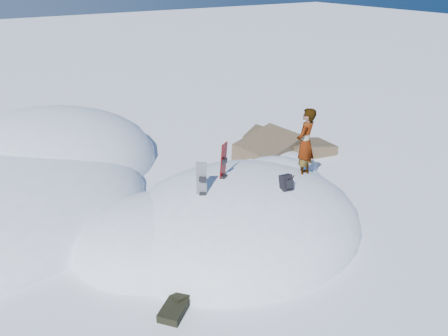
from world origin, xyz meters
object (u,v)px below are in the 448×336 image
backpack (286,183)px  person (305,143)px  snowboard_dark (202,188)px  snowboard_red (223,171)px

backpack → person: size_ratio=0.24×
person → snowboard_dark: bearing=-28.4°
snowboard_red → person: 2.43m
backpack → person: (1.24, 0.73, 0.58)m
snowboard_red → backpack: 1.68m
backpack → person: 1.55m
snowboard_dark → backpack: (1.95, -0.90, -0.00)m
snowboard_red → backpack: size_ratio=3.30×
snowboard_dark → backpack: snowboard_dark is taller
snowboard_dark → backpack: size_ratio=2.89×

